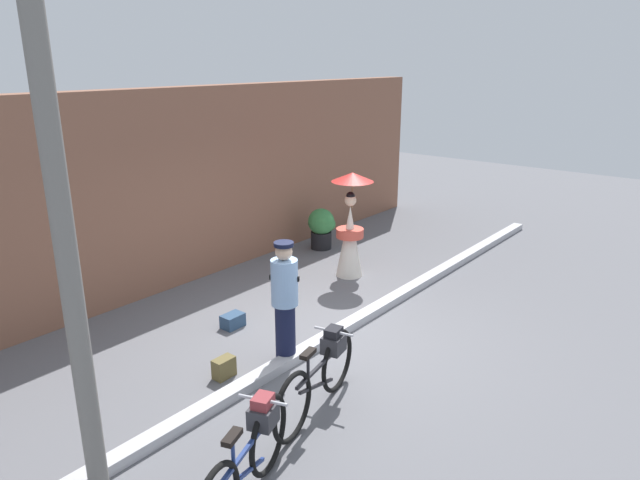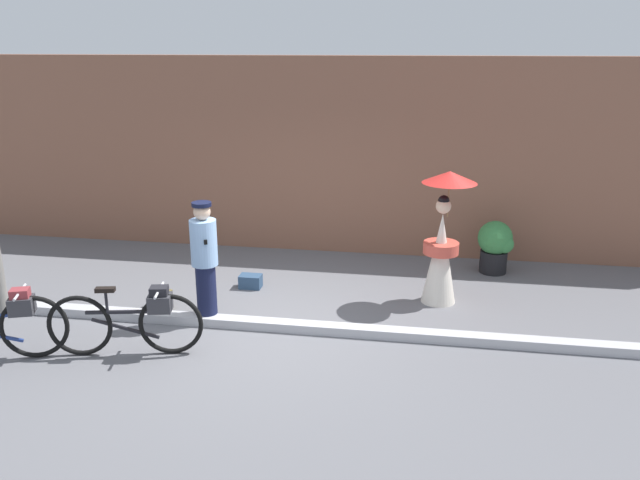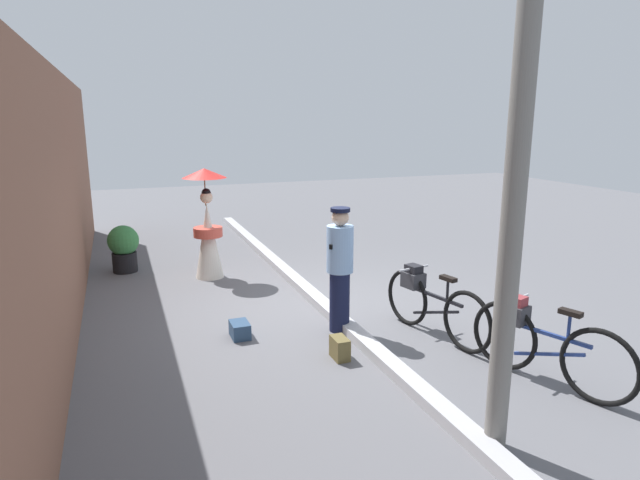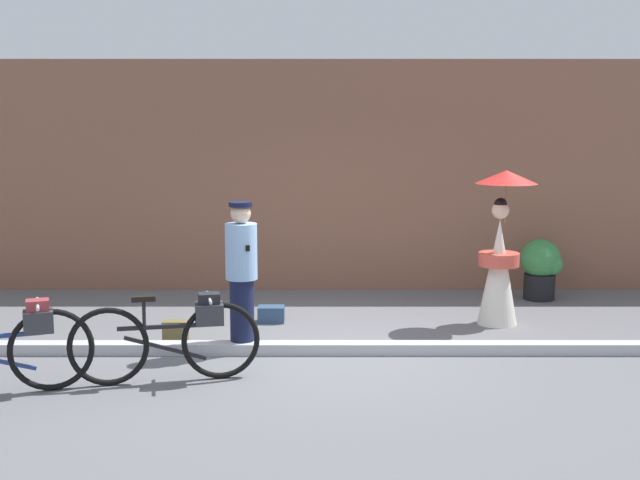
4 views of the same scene
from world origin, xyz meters
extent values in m
plane|color=slate|center=(0.00, 0.00, 0.00)|extent=(30.00, 30.00, 0.00)
cube|color=brown|center=(0.00, 3.46, 1.66)|extent=(14.00, 0.40, 3.31)
cube|color=#B2B2B7|center=(0.00, 0.00, 0.06)|extent=(14.00, 0.20, 0.12)
torus|color=black|center=(-0.98, -0.83, 0.38)|extent=(0.75, 0.21, 0.75)
torus|color=black|center=(-2.01, -1.05, 0.38)|extent=(0.75, 0.21, 0.75)
cube|color=black|center=(-1.49, -0.94, 0.54)|extent=(0.87, 0.21, 0.04)
cube|color=black|center=(-1.49, -0.94, 0.33)|extent=(0.76, 0.19, 0.28)
cylinder|color=black|center=(-1.68, -0.98, 0.66)|extent=(0.03, 0.03, 0.31)
cube|color=black|center=(-1.68, -0.98, 0.82)|extent=(0.23, 0.13, 0.05)
cylinder|color=silver|center=(-1.08, -0.85, 0.80)|extent=(0.13, 0.48, 0.03)
cube|color=#333338|center=(-1.08, -0.85, 0.65)|extent=(0.30, 0.27, 0.20)
cube|color=black|center=(-1.08, -0.85, 0.78)|extent=(0.23, 0.20, 0.14)
torus|color=black|center=(-2.49, -1.18, 0.39)|extent=(0.74, 0.31, 0.77)
cylinder|color=silver|center=(-2.59, -1.21, 0.82)|extent=(0.19, 0.46, 0.03)
cube|color=#333338|center=(-2.59, -1.21, 0.66)|extent=(0.32, 0.29, 0.20)
cube|color=maroon|center=(-2.59, -1.21, 0.79)|extent=(0.24, 0.22, 0.14)
cylinder|color=#141938|center=(-0.86, 0.09, 0.40)|extent=(0.26, 0.26, 0.79)
cylinder|color=#8CB2E0|center=(-0.86, 0.09, 1.09)|extent=(0.34, 0.34, 0.60)
sphere|color=#D8B293|center=(-0.86, 0.09, 1.50)|extent=(0.21, 0.21, 0.21)
cylinder|color=black|center=(-0.86, 0.09, 1.59)|extent=(0.25, 0.25, 0.05)
cube|color=black|center=(-0.86, 0.09, 1.15)|extent=(0.21, 0.35, 0.06)
cone|color=silver|center=(2.14, 1.27, 0.65)|extent=(0.48, 0.48, 1.29)
cylinder|color=#D14C3D|center=(2.14, 1.27, 0.80)|extent=(0.49, 0.49, 0.16)
sphere|color=beige|center=(2.14, 1.27, 1.40)|extent=(0.21, 0.21, 0.21)
sphere|color=black|center=(2.14, 1.27, 1.47)|extent=(0.16, 0.16, 0.16)
cylinder|color=olive|center=(2.20, 1.28, 1.52)|extent=(0.02, 0.02, 0.55)
cone|color=red|center=(2.20, 1.28, 1.80)|extent=(0.74, 0.74, 0.16)
cylinder|color=black|center=(3.01, 2.63, 0.18)|extent=(0.43, 0.43, 0.35)
sphere|color=#387F42|center=(3.01, 2.63, 0.57)|extent=(0.54, 0.54, 0.54)
sphere|color=#387F42|center=(3.15, 2.55, 0.50)|extent=(0.30, 0.30, 0.30)
cube|color=brown|center=(-1.64, 0.41, 0.13)|extent=(0.27, 0.16, 0.25)
cube|color=brown|center=(-1.64, 0.36, 0.19)|extent=(0.23, 0.06, 0.09)
cube|color=navy|center=(-0.63, 1.35, 0.10)|extent=(0.32, 0.22, 0.20)
cube|color=#243951|center=(-0.63, 1.29, 0.15)|extent=(0.28, 0.08, 0.07)
camera|label=1|loc=(-5.72, -4.42, 3.75)|focal=32.09mm
camera|label=2|loc=(1.83, -7.19, 3.51)|focal=35.45mm
camera|label=3|loc=(-6.94, 2.66, 2.72)|focal=30.28mm
camera|label=4|loc=(-0.03, -8.38, 2.49)|focal=45.53mm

